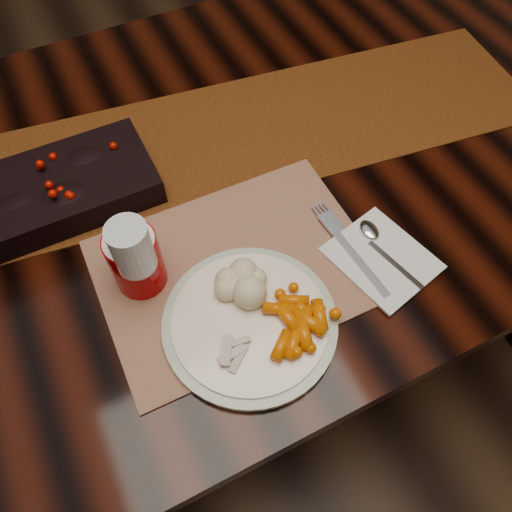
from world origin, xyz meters
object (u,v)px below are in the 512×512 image
mashed_potatoes (242,281)px  turkey_shreds (235,351)px  wine_glass (137,263)px  napkin (382,258)px  placemat_main (236,268)px  red_cup (136,261)px  dining_table (215,273)px  dinner_plate (250,322)px  centerpiece (52,188)px  baby_carrots (294,324)px

mashed_potatoes → turkey_shreds: 0.10m
wine_glass → napkin: bearing=-18.2°
placemat_main → wine_glass: wine_glass is taller
red_cup → wine_glass: (0.00, -0.02, 0.02)m
red_cup → wine_glass: size_ratio=0.66×
dining_table → turkey_shreds: size_ratio=25.01×
placemat_main → mashed_potatoes: bearing=-102.7°
napkin → red_cup: 0.39m
dining_table → turkey_shreds: (-0.10, -0.36, 0.40)m
dinner_plate → wine_glass: 0.19m
placemat_main → red_cup: 0.16m
dining_table → mashed_potatoes: mashed_potatoes is taller
dining_table → red_cup: 0.50m
mashed_potatoes → napkin: 0.24m
red_cup → centerpiece: bearing=110.1°
turkey_shreds → wine_glass: (-0.08, 0.16, 0.05)m
centerpiece → turkey_shreds: (0.15, -0.40, -0.01)m
dinner_plate → centerpiece: bearing=118.5°
turkey_shreds → mashed_potatoes: bearing=58.5°
centerpiece → dinner_plate: 0.41m
centerpiece → placemat_main: 0.34m
baby_carrots → wine_glass: 0.24m
dinner_plate → wine_glass: wine_glass is taller
baby_carrots → turkey_shreds: 0.09m
placemat_main → dinner_plate: (-0.02, -0.10, 0.01)m
dinner_plate → baby_carrots: (0.05, -0.04, 0.02)m
dinner_plate → baby_carrots: baby_carrots is taller
placemat_main → wine_glass: 0.16m
dinner_plate → baby_carrots: size_ratio=2.51×
placemat_main → baby_carrots: 0.14m
placemat_main → turkey_shreds: bearing=-114.9°
centerpiece → baby_carrots: centerpiece is taller
baby_carrots → napkin: size_ratio=0.67×
turkey_shreds → wine_glass: 0.19m
centerpiece → wine_glass: (0.08, -0.24, 0.04)m
turkey_shreds → dinner_plate: bearing=42.0°
dinner_plate → turkey_shreds: 0.06m
dining_table → placemat_main: 0.44m
placemat_main → red_cup: bearing=162.7°
baby_carrots → red_cup: red_cup is taller
baby_carrots → mashed_potatoes: mashed_potatoes is taller
dinner_plate → baby_carrots: bearing=-37.1°
centerpiece → dining_table: bearing=-9.2°
dinner_plate → wine_glass: size_ratio=1.62×
red_cup → wine_glass: wine_glass is taller
placemat_main → mashed_potatoes: 0.07m
centerpiece → turkey_shreds: centerpiece is taller
placemat_main → mashed_potatoes: mashed_potatoes is taller
mashed_potatoes → red_cup: bearing=143.7°
dining_table → dinner_plate: (-0.06, -0.32, 0.39)m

